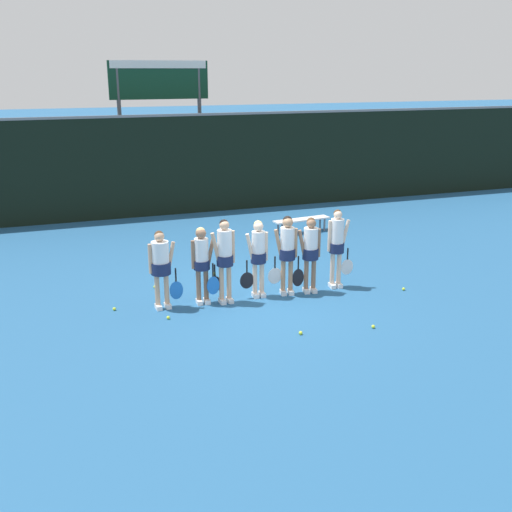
{
  "coord_description": "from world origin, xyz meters",
  "views": [
    {
      "loc": [
        -4.06,
        -11.37,
        4.69
      ],
      "look_at": [
        -0.03,
        -0.01,
        0.93
      ],
      "focal_mm": 42.0,
      "sensor_mm": 36.0,
      "label": 1
    }
  ],
  "objects": [
    {
      "name": "player_6",
      "position": [
        1.88,
        0.0,
        1.04
      ],
      "size": [
        0.63,
        0.33,
        1.78
      ],
      "rotation": [
        0.0,
        0.0,
        -0.09
      ],
      "color": "beige",
      "rests_on": "ground_plane"
    },
    {
      "name": "tennis_ball_0",
      "position": [
        3.2,
        -0.72,
        0.03
      ],
      "size": [
        0.07,
        0.07,
        0.07
      ],
      "primitive_type": "sphere",
      "color": "#CCE033",
      "rests_on": "ground_plane"
    },
    {
      "name": "tennis_ball_3",
      "position": [
        -3.0,
        0.25,
        0.03
      ],
      "size": [
        0.07,
        0.07,
        0.07
      ],
      "primitive_type": "sphere",
      "color": "#CCE033",
      "rests_on": "ground_plane"
    },
    {
      "name": "tennis_ball_2",
      "position": [
        -0.49,
        1.68,
        0.04
      ],
      "size": [
        0.07,
        0.07,
        0.07
      ],
      "primitive_type": "sphere",
      "color": "#CCE033",
      "rests_on": "ground_plane"
    },
    {
      "name": "player_0",
      "position": [
        -2.04,
        0.06,
        0.97
      ],
      "size": [
        0.68,
        0.4,
        1.64
      ],
      "rotation": [
        0.0,
        0.0,
        0.06
      ],
      "color": "tan",
      "rests_on": "ground_plane"
    },
    {
      "name": "tennis_ball_1",
      "position": [
        0.11,
        -2.09,
        0.03
      ],
      "size": [
        0.07,
        0.07,
        0.07
      ],
      "primitive_type": "sphere",
      "color": "#CCE033",
      "rests_on": "ground_plane"
    },
    {
      "name": "player_1",
      "position": [
        -1.19,
        0.05,
        0.96
      ],
      "size": [
        0.62,
        0.34,
        1.64
      ],
      "rotation": [
        0.0,
        0.0,
        -0.03
      ],
      "color": "#8C664C",
      "rests_on": "ground_plane"
    },
    {
      "name": "player_3",
      "position": [
        0.03,
        0.03,
        0.98
      ],
      "size": [
        0.63,
        0.33,
        1.68
      ],
      "rotation": [
        0.0,
        0.0,
        -0.03
      ],
      "color": "beige",
      "rests_on": "ground_plane"
    },
    {
      "name": "ground_plane",
      "position": [
        0.0,
        0.0,
        0.0
      ],
      "size": [
        140.0,
        140.0,
        0.0
      ],
      "primitive_type": "plane",
      "color": "#235684"
    },
    {
      "name": "bench_courtside",
      "position": [
        3.05,
        4.58,
        0.37
      ],
      "size": [
        1.81,
        0.56,
        0.42
      ],
      "rotation": [
        0.0,
        0.0,
        0.12
      ],
      "color": "silver",
      "rests_on": "ground_plane"
    },
    {
      "name": "scoreboard",
      "position": [
        -0.0,
        10.17,
        3.88
      ],
      "size": [
        3.47,
        0.15,
        4.99
      ],
      "color": "#515156",
      "rests_on": "ground_plane"
    },
    {
      "name": "tennis_ball_6",
      "position": [
        1.14,
        1.39,
        0.03
      ],
      "size": [
        0.07,
        0.07,
        0.07
      ],
      "primitive_type": "sphere",
      "color": "#CCE033",
      "rests_on": "ground_plane"
    },
    {
      "name": "fence_windscreen",
      "position": [
        0.0,
        8.21,
        1.67
      ],
      "size": [
        60.0,
        0.08,
        3.32
      ],
      "color": "black",
      "rests_on": "ground_plane"
    },
    {
      "name": "tennis_ball_4",
      "position": [
        -2.06,
        -0.55,
        0.03
      ],
      "size": [
        0.07,
        0.07,
        0.07
      ],
      "primitive_type": "sphere",
      "color": "#CCE033",
      "rests_on": "ground_plane"
    },
    {
      "name": "tennis_ball_7",
      "position": [
        -1.99,
        1.27,
        0.03
      ],
      "size": [
        0.07,
        0.07,
        0.07
      ],
      "primitive_type": "sphere",
      "color": "#CCE033",
      "rests_on": "ground_plane"
    },
    {
      "name": "player_2",
      "position": [
        -0.74,
        -0.07,
        1.05
      ],
      "size": [
        0.62,
        0.35,
        1.79
      ],
      "rotation": [
        0.0,
        0.0,
        0.05
      ],
      "color": "tan",
      "rests_on": "ground_plane"
    },
    {
      "name": "player_4",
      "position": [
        0.66,
        -0.03,
        1.04
      ],
      "size": [
        0.65,
        0.35,
        1.74
      ],
      "rotation": [
        0.0,
        0.0,
        -0.17
      ],
      "color": "tan",
      "rests_on": "ground_plane"
    },
    {
      "name": "tennis_ball_5",
      "position": [
        1.52,
        -2.28,
        0.03
      ],
      "size": [
        0.07,
        0.07,
        0.07
      ],
      "primitive_type": "sphere",
      "color": "#CCE033",
      "rests_on": "ground_plane"
    },
    {
      "name": "player_5",
      "position": [
        1.18,
        -0.1,
        0.98
      ],
      "size": [
        0.63,
        0.35,
        1.68
      ],
      "rotation": [
        0.0,
        0.0,
        -0.12
      ],
      "color": "#8C664C",
      "rests_on": "ground_plane"
    }
  ]
}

